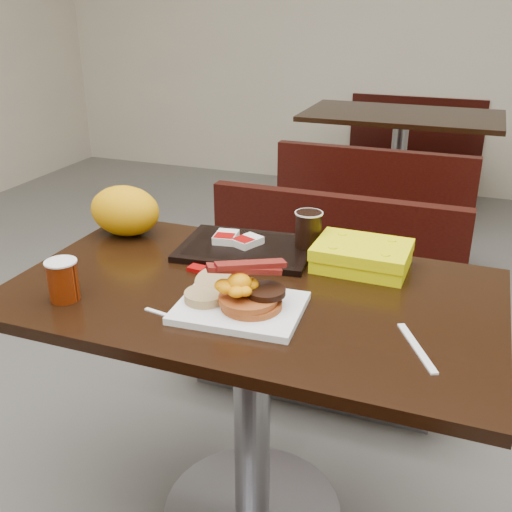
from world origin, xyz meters
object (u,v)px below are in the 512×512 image
at_px(pancake_stack, 251,301).
at_px(coffee_cup_far, 308,229).
at_px(bench_near_n, 319,304).
at_px(tray, 246,249).
at_px(clamshell, 362,256).
at_px(table_far, 397,172).
at_px(bench_far_n, 411,150).
at_px(hashbrown_sleeve_right, 247,241).
at_px(table_near, 252,412).
at_px(fork, 159,313).
at_px(knife, 417,348).
at_px(hashbrown_sleeve_left, 226,237).
at_px(paper_bag, 125,211).
at_px(bench_far_s, 377,207).
at_px(coffee_cup_near, 63,280).
at_px(platter, 240,308).

height_order(pancake_stack, coffee_cup_far, coffee_cup_far).
bearing_deg(bench_near_n, coffee_cup_far, -81.50).
bearing_deg(tray, clamshell, -4.31).
bearing_deg(pancake_stack, clamshell, 61.80).
bearing_deg(table_far, bench_near_n, -90.00).
distance_m(bench_far_n, hashbrown_sleeve_right, 3.10).
bearing_deg(hashbrown_sleeve_right, table_near, -42.33).
relative_size(table_far, fork, 10.72).
relative_size(knife, hashbrown_sleeve_left, 2.30).
relative_size(fork, paper_bag, 0.52).
xyz_separation_m(tray, hashbrown_sleeve_left, (-0.07, 0.01, 0.02)).
bearing_deg(bench_far_n, bench_near_n, -90.00).
bearing_deg(pancake_stack, coffee_cup_far, 87.20).
xyz_separation_m(pancake_stack, fork, (-0.20, -0.08, -0.03)).
relative_size(table_near, coffee_cup_far, 11.89).
bearing_deg(table_far, knife, -81.35).
xyz_separation_m(hashbrown_sleeve_left, clamshell, (0.40, -0.01, 0.00)).
height_order(bench_far_s, hashbrown_sleeve_left, hashbrown_sleeve_left).
bearing_deg(hashbrown_sleeve_left, table_near, -62.54).
distance_m(tray, paper_bag, 0.40).
distance_m(tray, hashbrown_sleeve_left, 0.07).
bearing_deg(bench_far_n, knife, -83.09).
distance_m(table_far, coffee_cup_near, 2.87).
bearing_deg(platter, coffee_cup_far, 79.33).
bearing_deg(bench_far_n, fork, -92.50).
relative_size(bench_far_s, paper_bag, 4.61).
bearing_deg(paper_bag, clamshell, 0.76).
bearing_deg(coffee_cup_far, table_far, 91.55).
bearing_deg(platter, clamshell, 54.42).
relative_size(pancake_stack, coffee_cup_near, 1.41).
bearing_deg(hashbrown_sleeve_right, table_far, 111.39).
bearing_deg(coffee_cup_near, hashbrown_sleeve_left, 62.47).
distance_m(pancake_stack, paper_bag, 0.63).
distance_m(table_far, bench_far_s, 0.70).
height_order(coffee_cup_near, fork, coffee_cup_near).
height_order(coffee_cup_near, hashbrown_sleeve_left, coffee_cup_near).
xyz_separation_m(fork, paper_bag, (-0.34, 0.41, 0.07)).
distance_m(coffee_cup_near, fork, 0.25).
bearing_deg(table_near, platter, -82.55).
relative_size(pancake_stack, knife, 0.74).
relative_size(platter, tray, 0.77).
xyz_separation_m(platter, clamshell, (0.21, 0.34, 0.02)).
distance_m(pancake_stack, knife, 0.37).
height_order(fork, paper_bag, paper_bag).
relative_size(fork, clamshell, 0.45).
bearing_deg(bench_far_n, coffee_cup_far, -88.81).
height_order(bench_near_n, clamshell, clamshell).
relative_size(table_near, pancake_stack, 8.54).
xyz_separation_m(table_far, pancake_stack, (0.04, -2.71, 0.41)).
bearing_deg(tray, bench_near_n, 72.57).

